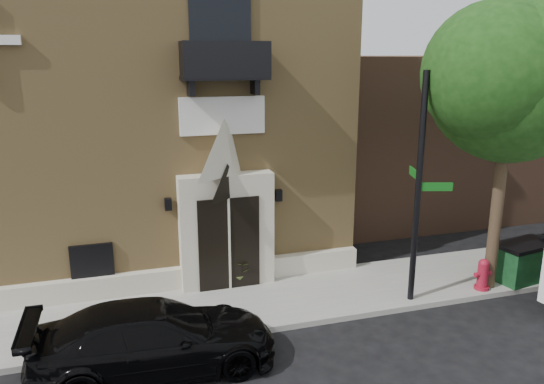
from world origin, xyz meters
The scene contains 10 objects.
ground centered at (0.00, 0.00, 0.00)m, with size 120.00×120.00×0.00m, color black.
sidewalk centered at (1.00, 1.50, 0.07)m, with size 42.00×3.00×0.15m, color gray.
church centered at (-2.99, 7.95, 4.63)m, with size 12.20×11.01×9.30m.
neighbour_building centered at (12.00, 9.00, 3.20)m, with size 18.00×8.00×6.40m, color brown.
street_tree_left centered at (6.03, 0.35, 5.87)m, with size 4.97×4.38×7.77m.
black_sedan centered at (-3.32, -0.72, 0.74)m, with size 2.07×5.09×1.48m, color black.
street_sign centered at (3.49, 0.39, 3.16)m, with size 0.92×1.11×5.97m.
fire_hydrant centered at (5.67, 0.33, 0.59)m, with size 0.51×0.41×0.89m.
dumpster centered at (7.22, 0.55, 0.72)m, with size 1.84×1.24×1.12m.
planter centered at (-0.69, 2.62, 0.51)m, with size 0.65×0.56×0.72m, color #56692F.
Camera 1 is at (-3.89, -10.94, 6.50)m, focal length 35.00 mm.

